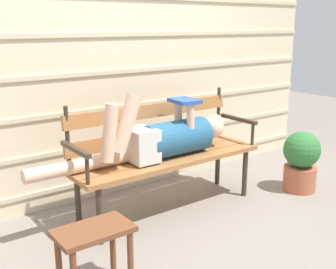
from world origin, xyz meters
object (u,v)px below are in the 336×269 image
object	(u,v)px
footstool	(94,243)
potted_plant	(301,160)
reclining_person	(163,137)
park_bench	(163,149)

from	to	relation	value
footstool	potted_plant	xyz separation A→B (m)	(2.21, 0.26, -0.02)
footstool	potted_plant	distance (m)	2.22
reclining_person	footstool	world-z (taller)	reclining_person
park_bench	footstool	xyz separation A→B (m)	(-0.99, -0.71, -0.20)
park_bench	footstool	world-z (taller)	park_bench
reclining_person	potted_plant	size ratio (longest dim) A/B	3.09
footstool	potted_plant	bearing A→B (deg)	6.74
reclining_person	potted_plant	world-z (taller)	reclining_person
reclining_person	park_bench	bearing A→B (deg)	55.59
park_bench	potted_plant	size ratio (longest dim) A/B	2.93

